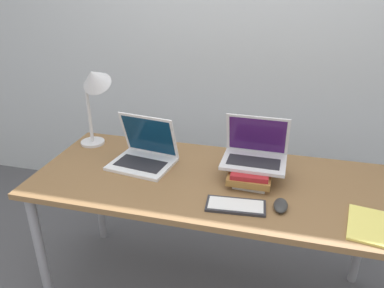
{
  "coord_description": "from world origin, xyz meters",
  "views": [
    {
      "loc": [
        0.32,
        -1.21,
        1.72
      ],
      "look_at": [
        -0.1,
        0.38,
        0.95
      ],
      "focal_mm": 35.0,
      "sensor_mm": 36.0,
      "label": 1
    }
  ],
  "objects_px": {
    "laptop_on_books": "(255,153)",
    "desk_lamp": "(94,86)",
    "book_stack": "(251,172)",
    "wireless_keyboard": "(236,206)",
    "laptop_left": "(144,154)",
    "mouse": "(281,205)",
    "notepad": "(376,227)"
  },
  "relations": [
    {
      "from": "book_stack",
      "to": "desk_lamp",
      "type": "xyz_separation_m",
      "value": [
        -0.9,
        0.16,
        0.33
      ]
    },
    {
      "from": "book_stack",
      "to": "mouse",
      "type": "xyz_separation_m",
      "value": [
        0.15,
        -0.22,
        -0.03
      ]
    },
    {
      "from": "mouse",
      "to": "desk_lamp",
      "type": "xyz_separation_m",
      "value": [
        -1.05,
        0.37,
        0.35
      ]
    },
    {
      "from": "wireless_keyboard",
      "to": "notepad",
      "type": "height_order",
      "value": "wireless_keyboard"
    },
    {
      "from": "laptop_left",
      "to": "wireless_keyboard",
      "type": "distance_m",
      "value": 0.61
    },
    {
      "from": "mouse",
      "to": "desk_lamp",
      "type": "height_order",
      "value": "desk_lamp"
    },
    {
      "from": "book_stack",
      "to": "wireless_keyboard",
      "type": "relative_size",
      "value": 0.99
    },
    {
      "from": "laptop_left",
      "to": "notepad",
      "type": "bearing_deg",
      "value": -14.87
    },
    {
      "from": "laptop_on_books",
      "to": "notepad",
      "type": "xyz_separation_m",
      "value": [
        0.53,
        -0.31,
        -0.12
      ]
    },
    {
      "from": "wireless_keyboard",
      "to": "laptop_left",
      "type": "bearing_deg",
      "value": 151.7
    },
    {
      "from": "laptop_left",
      "to": "notepad",
      "type": "height_order",
      "value": "laptop_left"
    },
    {
      "from": "laptop_left",
      "to": "book_stack",
      "type": "relative_size",
      "value": 1.31
    },
    {
      "from": "laptop_on_books",
      "to": "wireless_keyboard",
      "type": "height_order",
      "value": "laptop_on_books"
    },
    {
      "from": "book_stack",
      "to": "wireless_keyboard",
      "type": "distance_m",
      "value": 0.26
    },
    {
      "from": "laptop_on_books",
      "to": "desk_lamp",
      "type": "height_order",
      "value": "desk_lamp"
    },
    {
      "from": "book_stack",
      "to": "wireless_keyboard",
      "type": "xyz_separation_m",
      "value": [
        -0.04,
        -0.25,
        -0.04
      ]
    },
    {
      "from": "laptop_left",
      "to": "laptop_on_books",
      "type": "height_order",
      "value": "laptop_on_books"
    },
    {
      "from": "laptop_left",
      "to": "laptop_on_books",
      "type": "xyz_separation_m",
      "value": [
        0.58,
        0.01,
        0.07
      ]
    },
    {
      "from": "book_stack",
      "to": "mouse",
      "type": "distance_m",
      "value": 0.27
    },
    {
      "from": "book_stack",
      "to": "laptop_on_books",
      "type": "xyz_separation_m",
      "value": [
        0.01,
        0.05,
        0.08
      ]
    },
    {
      "from": "laptop_on_books",
      "to": "desk_lamp",
      "type": "distance_m",
      "value": 0.94
    },
    {
      "from": "laptop_on_books",
      "to": "notepad",
      "type": "height_order",
      "value": "laptop_on_books"
    },
    {
      "from": "mouse",
      "to": "notepad",
      "type": "distance_m",
      "value": 0.38
    },
    {
      "from": "laptop_left",
      "to": "book_stack",
      "type": "xyz_separation_m",
      "value": [
        0.58,
        -0.04,
        -0.01
      ]
    },
    {
      "from": "laptop_on_books",
      "to": "notepad",
      "type": "bearing_deg",
      "value": -30.29
    },
    {
      "from": "laptop_left",
      "to": "laptop_on_books",
      "type": "relative_size",
      "value": 1.12
    },
    {
      "from": "laptop_left",
      "to": "laptop_on_books",
      "type": "bearing_deg",
      "value": 1.26
    },
    {
      "from": "notepad",
      "to": "desk_lamp",
      "type": "height_order",
      "value": "desk_lamp"
    },
    {
      "from": "mouse",
      "to": "desk_lamp",
      "type": "distance_m",
      "value": 1.17
    },
    {
      "from": "book_stack",
      "to": "mouse",
      "type": "relative_size",
      "value": 2.36
    },
    {
      "from": "wireless_keyboard",
      "to": "desk_lamp",
      "type": "height_order",
      "value": "desk_lamp"
    },
    {
      "from": "laptop_left",
      "to": "mouse",
      "type": "height_order",
      "value": "laptop_left"
    }
  ]
}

